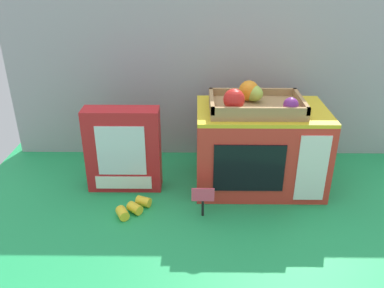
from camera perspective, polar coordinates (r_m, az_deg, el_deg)
name	(u,v)px	position (r m, az deg, el deg)	size (l,w,h in m)	color
ground_plane	(221,183)	(1.44, 4.14, -5.55)	(1.70, 1.70, 0.00)	#219E54
display_back_panel	(220,80)	(1.54, 3.98, 9.15)	(1.61, 0.03, 0.61)	#A0A3A8
toy_microwave	(260,148)	(1.38, 9.64, -0.51)	(0.43, 0.27, 0.28)	red
food_groups_crate	(253,102)	(1.30, 8.76, 6.01)	(0.30, 0.20, 0.09)	#A37F51
cookie_set_box	(123,150)	(1.36, -9.81, -0.82)	(0.25, 0.08, 0.29)	red
price_sign	(203,198)	(1.23, 1.57, -7.69)	(0.07, 0.01, 0.10)	black
loose_toy_banana	(134,208)	(1.29, -8.33, -8.99)	(0.11, 0.12, 0.03)	yellow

